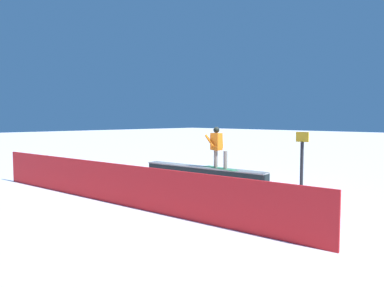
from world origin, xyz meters
TOP-DOWN VIEW (x-y plane):
  - ground_plane at (0.00, 0.00)m, footprint 120.00×120.00m
  - grind_box at (0.00, 0.00)m, footprint 5.10×1.14m
  - snowboarder at (-0.59, -0.12)m, footprint 1.54×0.47m
  - safety_fence at (0.00, 3.68)m, footprint 12.32×1.66m
  - trail_marker at (-3.69, -0.37)m, footprint 0.40×0.10m

SIDE VIEW (x-z plane):
  - ground_plane at x=0.00m, z-range 0.00..0.00m
  - grind_box at x=0.00m, z-range -0.03..0.72m
  - safety_fence at x=0.00m, z-range 0.00..1.19m
  - trail_marker at x=-3.69m, z-range 0.07..2.18m
  - snowboarder at x=-0.59m, z-range 0.81..2.27m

